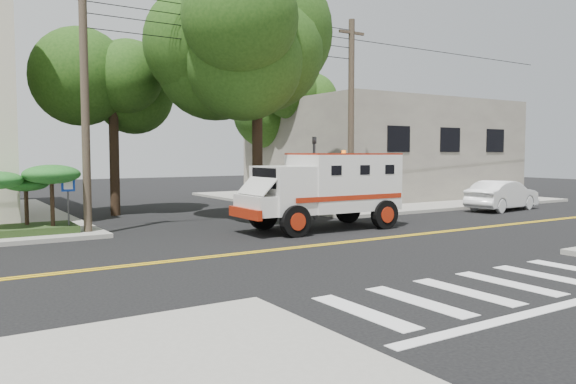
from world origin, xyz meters
TOP-DOWN VIEW (x-y plane):
  - ground at (0.00, 0.00)m, footprint 100.00×100.00m
  - sidewalk_ne at (13.50, 13.50)m, footprint 17.00×17.00m
  - building_right at (15.00, 14.00)m, footprint 14.00×12.00m
  - utility_pole_left at (-5.60, 6.00)m, footprint 0.28×0.28m
  - utility_pole_right at (6.30, 6.20)m, footprint 0.28×0.28m
  - tree_main at (1.94, 6.21)m, footprint 6.08×5.70m
  - tree_left at (-2.68, 11.79)m, footprint 4.48×4.20m
  - tree_right at (8.84, 15.77)m, footprint 4.80×4.50m
  - traffic_signal at (3.80, 5.60)m, footprint 0.15×0.18m
  - accessibility_sign at (-6.20, 6.17)m, footprint 0.45×0.10m
  - palm_planter at (-7.44, 6.62)m, footprint 3.52×2.63m
  - armored_truck at (2.49, 2.92)m, footprint 6.39×2.65m
  - parked_sedan at (14.19, 3.80)m, footprint 4.77×2.20m
  - pedestrian_a at (5.50, 5.50)m, footprint 0.65×0.65m
  - pedestrian_b at (7.97, 5.50)m, footprint 1.14×1.02m

SIDE VIEW (x-z plane):
  - ground at x=0.00m, z-range 0.00..0.00m
  - sidewalk_ne at x=13.50m, z-range 0.00..0.15m
  - parked_sedan at x=14.19m, z-range 0.00..1.51m
  - pedestrian_a at x=5.50m, z-range 0.15..1.67m
  - pedestrian_b at x=7.97m, z-range 0.15..2.07m
  - accessibility_sign at x=-6.20m, z-range 0.35..2.38m
  - palm_planter at x=-7.44m, z-range 0.47..2.82m
  - armored_truck at x=2.49m, z-range 0.20..3.09m
  - traffic_signal at x=3.80m, z-range 0.43..4.03m
  - building_right at x=15.00m, z-range 0.15..6.15m
  - utility_pole_left at x=-5.60m, z-range 0.00..9.00m
  - utility_pole_right at x=6.30m, z-range 0.00..9.00m
  - tree_left at x=-2.68m, z-range 1.88..9.58m
  - tree_right at x=8.84m, z-range 1.99..10.19m
  - tree_main at x=1.94m, z-range 2.27..12.12m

